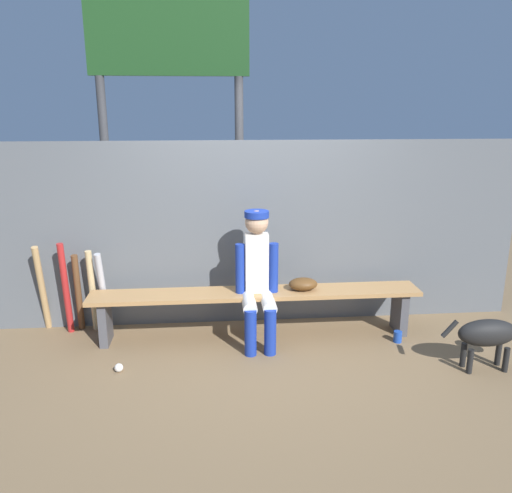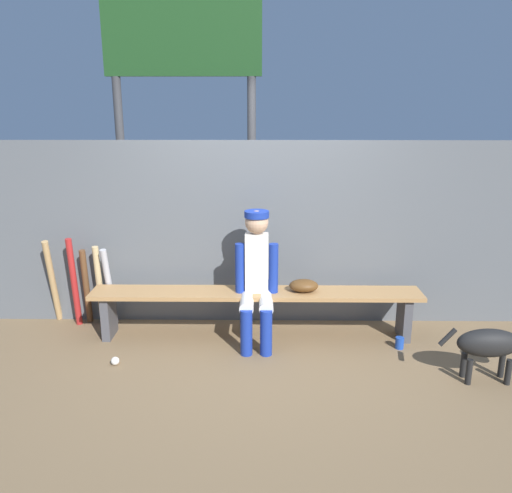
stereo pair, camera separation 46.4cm
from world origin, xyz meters
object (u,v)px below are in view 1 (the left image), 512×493
(bat_aluminum_silver, at_px, (103,293))
(bat_wood_dark, at_px, (78,293))
(bat_wood_natural, at_px, (92,291))
(baseball_glove, at_px, (303,284))
(cup_on_ground, at_px, (398,337))
(dugout_bench, at_px, (256,300))
(baseball, at_px, (119,368))
(scoreboard, at_px, (175,73))
(player_seated, at_px, (258,274))
(bat_aluminum_red, at_px, (66,289))
(bat_wood_tan, at_px, (42,288))
(cup_on_bench, at_px, (269,285))
(dog, at_px, (494,333))

(bat_aluminum_silver, xyz_separation_m, bat_wood_dark, (-0.26, 0.06, -0.02))
(bat_wood_natural, bearing_deg, baseball_glove, -7.80)
(cup_on_ground, bearing_deg, dugout_bench, 169.89)
(bat_wood_natural, bearing_deg, baseball, -66.68)
(bat_wood_dark, distance_m, scoreboard, 2.63)
(scoreboard, bearing_deg, player_seated, -63.01)
(bat_aluminum_red, bearing_deg, bat_wood_tan, 165.68)
(baseball, xyz_separation_m, cup_on_bench, (1.36, 0.61, 0.49))
(player_seated, relative_size, bat_aluminum_red, 1.35)
(bat_aluminum_red, bearing_deg, dugout_bench, -7.72)
(bat_wood_tan, relative_size, baseball, 12.51)
(baseball_glove, xyz_separation_m, bat_aluminum_red, (-2.32, 0.25, -0.07))
(cup_on_ground, bearing_deg, dog, -43.23)
(dugout_bench, bearing_deg, bat_wood_tan, 171.49)
(bat_wood_tan, distance_m, dog, 4.23)
(scoreboard, bearing_deg, bat_aluminum_red, -131.90)
(cup_on_bench, bearing_deg, bat_aluminum_silver, 172.36)
(bat_aluminum_silver, height_order, dog, bat_aluminum_silver)
(baseball, distance_m, scoreboard, 3.28)
(dugout_bench, xyz_separation_m, cup_on_ground, (1.35, -0.24, -0.33))
(dugout_bench, distance_m, bat_aluminum_silver, 1.52)
(bat_wood_natural, height_order, baseball, bat_wood_natural)
(cup_on_bench, bearing_deg, bat_wood_dark, 171.53)
(bat_aluminum_silver, height_order, bat_wood_natural, bat_wood_natural)
(baseball, relative_size, cup_on_ground, 0.67)
(player_seated, relative_size, baseball, 17.17)
(scoreboard, bearing_deg, dog, -39.46)
(player_seated, xyz_separation_m, cup_on_bench, (0.12, 0.13, -0.16))
(cup_on_bench, bearing_deg, dog, -24.52)
(player_seated, bearing_deg, bat_aluminum_silver, 166.99)
(bat_aluminum_red, bearing_deg, cup_on_bench, -6.59)
(bat_aluminum_red, distance_m, scoreboard, 2.64)
(dugout_bench, xyz_separation_m, bat_wood_tan, (-2.11, 0.32, 0.08))
(dugout_bench, xyz_separation_m, cup_on_bench, (0.12, 0.02, 0.15))
(bat_aluminum_red, height_order, baseball, bat_aluminum_red)
(bat_wood_natural, height_order, bat_wood_tan, bat_wood_tan)
(bat_aluminum_red, height_order, cup_on_bench, bat_aluminum_red)
(player_seated, xyz_separation_m, bat_wood_dark, (-1.76, 0.41, -0.28))
(bat_wood_natural, bearing_deg, dugout_bench, -9.99)
(bat_wood_dark, height_order, scoreboard, scoreboard)
(dog, bearing_deg, bat_wood_dark, 163.25)
(dugout_bench, bearing_deg, baseball_glove, 0.00)
(cup_on_ground, bearing_deg, baseball, -172.31)
(dugout_bench, height_order, baseball, dugout_bench)
(dugout_bench, bearing_deg, bat_wood_dark, 170.22)
(bat_aluminum_silver, height_order, bat_aluminum_red, bat_aluminum_red)
(dugout_bench, relative_size, player_seated, 2.52)
(cup_on_ground, height_order, scoreboard, scoreboard)
(cup_on_bench, xyz_separation_m, scoreboard, (-0.91, 1.43, 2.04))
(bat_wood_tan, bearing_deg, cup_on_ground, -9.14)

